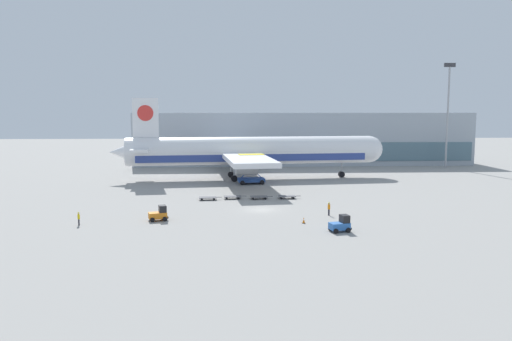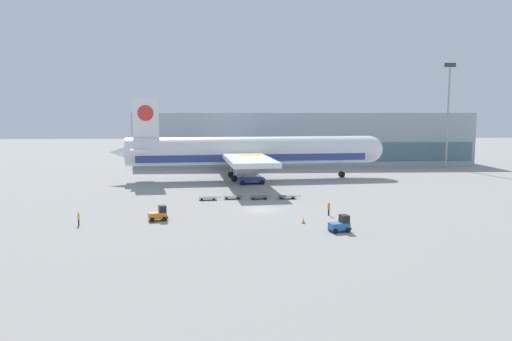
% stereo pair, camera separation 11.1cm
% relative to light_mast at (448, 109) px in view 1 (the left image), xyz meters
% --- Properties ---
extents(ground_plane, '(400.00, 400.00, 0.00)m').
position_rel_light_mast_xyz_m(ground_plane, '(-50.54, -52.74, -15.07)').
color(ground_plane, gray).
extents(terminal_building, '(90.00, 18.20, 14.00)m').
position_rel_light_mast_xyz_m(terminal_building, '(-35.18, 13.62, -8.08)').
color(terminal_building, '#9EA8B2').
rests_on(terminal_building, ground_plane).
extents(light_mast, '(2.80, 0.50, 26.37)m').
position_rel_light_mast_xyz_m(light_mast, '(0.00, 0.00, 0.00)').
color(light_mast, '#9EA0A5').
rests_on(light_mast, ground_plane).
extents(airplane_main, '(58.02, 48.57, 17.00)m').
position_rel_light_mast_xyz_m(airplane_main, '(-51.16, -19.25, -9.23)').
color(airplane_main, white).
rests_on(airplane_main, ground_plane).
extents(scissor_lift_loader, '(5.48, 3.84, 5.91)m').
position_rel_light_mast_xyz_m(scissor_lift_loader, '(-50.85, -26.13, -12.85)').
color(scissor_lift_loader, '#284C99').
rests_on(scissor_lift_loader, ground_plane).
extents(baggage_tug_foreground, '(2.74, 2.20, 2.00)m').
position_rel_light_mast_xyz_m(baggage_tug_foreground, '(-64.34, -59.31, -14.19)').
color(baggage_tug_foreground, orange).
rests_on(baggage_tug_foreground, ground_plane).
extents(baggage_tug_mid, '(2.70, 2.11, 2.00)m').
position_rel_light_mast_xyz_m(baggage_tug_mid, '(-41.91, -66.62, -14.19)').
color(baggage_tug_mid, '#2D66B7').
rests_on(baggage_tug_mid, ground_plane).
extents(baggage_dolly_lead, '(3.74, 1.68, 0.48)m').
position_rel_light_mast_xyz_m(baggage_dolly_lead, '(-58.63, -44.13, -14.68)').
color(baggage_dolly_lead, '#56565B').
rests_on(baggage_dolly_lead, ground_plane).
extents(baggage_dolly_second, '(3.74, 1.68, 0.48)m').
position_rel_light_mast_xyz_m(baggage_dolly_second, '(-54.63, -43.33, -14.68)').
color(baggage_dolly_second, '#56565B').
rests_on(baggage_dolly_second, ground_plane).
extents(baggage_dolly_third, '(3.74, 1.68, 0.48)m').
position_rel_light_mast_xyz_m(baggage_dolly_third, '(-50.31, -43.78, -14.68)').
color(baggage_dolly_third, '#56565B').
rests_on(baggage_dolly_third, ground_plane).
extents(baggage_dolly_trail, '(3.74, 1.68, 0.48)m').
position_rel_light_mast_xyz_m(baggage_dolly_trail, '(-45.69, -43.59, -14.68)').
color(baggage_dolly_trail, '#56565B').
rests_on(baggage_dolly_trail, ground_plane).
extents(ground_crew_near, '(0.29, 0.56, 1.85)m').
position_rel_light_mast_xyz_m(ground_crew_near, '(-41.49, -57.33, -13.97)').
color(ground_crew_near, black).
rests_on(ground_crew_near, ground_plane).
extents(ground_crew_far, '(0.36, 0.51, 1.70)m').
position_rel_light_mast_xyz_m(ground_crew_far, '(-73.98, -61.67, -14.08)').
color(ground_crew_far, black).
rests_on(ground_crew_far, ground_plane).
extents(traffic_cone_near, '(0.40, 0.40, 0.78)m').
position_rel_light_mast_xyz_m(traffic_cone_near, '(-45.63, -61.83, -14.68)').
color(traffic_cone_near, black).
rests_on(traffic_cone_near, ground_plane).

